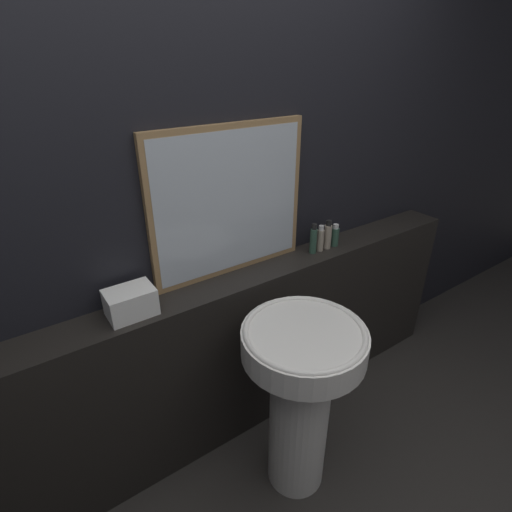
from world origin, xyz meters
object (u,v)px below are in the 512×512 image
object	(u,v)px
towel_stack	(131,302)
lotion_bottle	(328,235)
pedestal_sink	(301,390)
shampoo_bottle	(313,240)
body_wash_bottle	(335,236)
conditioner_bottle	(320,239)
mirror	(230,203)

from	to	relation	value
towel_stack	lotion_bottle	distance (m)	1.07
pedestal_sink	towel_stack	world-z (taller)	towel_stack
shampoo_bottle	lotion_bottle	size ratio (longest dim) A/B	1.03
pedestal_sink	body_wash_bottle	world-z (taller)	body_wash_bottle
lotion_bottle	towel_stack	bearing A→B (deg)	180.00
pedestal_sink	lotion_bottle	xyz separation A→B (m)	(0.54, 0.44, 0.43)
shampoo_bottle	lotion_bottle	xyz separation A→B (m)	(0.10, 0.00, -0.00)
pedestal_sink	lotion_bottle	size ratio (longest dim) A/B	5.59
towel_stack	body_wash_bottle	bearing A→B (deg)	0.00
body_wash_bottle	conditioner_bottle	bearing A→B (deg)	180.00
conditioner_bottle	lotion_bottle	distance (m)	0.05
shampoo_bottle	body_wash_bottle	distance (m)	0.16
shampoo_bottle	lotion_bottle	bearing A→B (deg)	0.00
pedestal_sink	conditioner_bottle	bearing A→B (deg)	42.49
mirror	body_wash_bottle	distance (m)	0.67
mirror	conditioner_bottle	size ratio (longest dim) A/B	5.43
pedestal_sink	shampoo_bottle	bearing A→B (deg)	45.61
conditioner_bottle	pedestal_sink	bearing A→B (deg)	-137.51
mirror	shampoo_bottle	xyz separation A→B (m)	(0.44, -0.08, -0.27)
towel_stack	conditioner_bottle	size ratio (longest dim) A/B	1.32
mirror	body_wash_bottle	world-z (taller)	mirror
towel_stack	conditioner_bottle	distance (m)	1.02
mirror	lotion_bottle	world-z (taller)	mirror
shampoo_bottle	mirror	bearing A→B (deg)	169.33
shampoo_bottle	pedestal_sink	bearing A→B (deg)	-134.39
towel_stack	lotion_bottle	xyz separation A→B (m)	(1.07, 0.00, 0.02)
shampoo_bottle	conditioner_bottle	xyz separation A→B (m)	(0.05, 0.00, -0.01)
pedestal_sink	lotion_bottle	world-z (taller)	lotion_bottle
mirror	lotion_bottle	distance (m)	0.62
mirror	body_wash_bottle	bearing A→B (deg)	-7.93
towel_stack	shampoo_bottle	world-z (taller)	shampoo_bottle
pedestal_sink	towel_stack	xyz separation A→B (m)	(-0.53, 0.44, 0.41)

